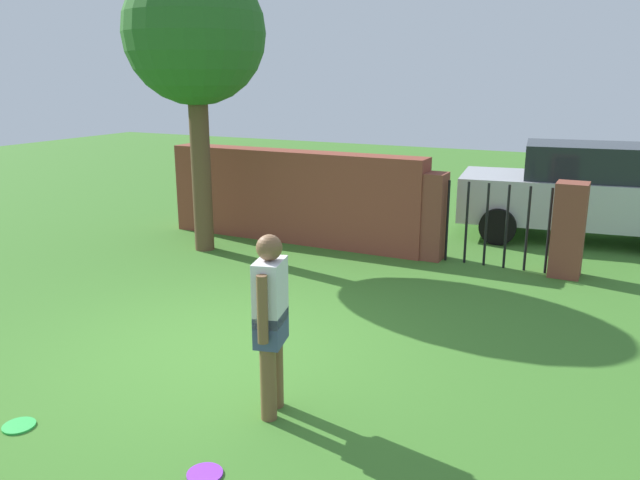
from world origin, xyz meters
TOP-DOWN VIEW (x-y plane):
  - ground_plane at (0.00, 0.00)m, footprint 40.00×40.00m
  - brick_wall at (-1.50, 4.35)m, footprint 4.82×0.50m
  - tree at (-2.58, 3.15)m, footprint 2.24×2.24m
  - person at (1.19, -0.94)m, footprint 0.30×0.53m
  - fence_gate at (2.04, 4.35)m, footprint 2.51×0.44m
  - car at (3.06, 6.75)m, footprint 4.38×2.34m
  - frisbee_purple at (1.20, -1.95)m, footprint 0.27×0.27m
  - frisbee_green at (-0.61, -2.11)m, footprint 0.27×0.27m

SIDE VIEW (x-z plane):
  - ground_plane at x=0.00m, z-range 0.00..0.00m
  - frisbee_purple at x=1.20m, z-range 0.00..0.02m
  - frisbee_green at x=-0.61m, z-range 0.00..0.02m
  - fence_gate at x=2.04m, z-range 0.00..1.40m
  - brick_wall at x=-1.50m, z-range 0.00..1.61m
  - car at x=3.06m, z-range 0.00..1.72m
  - person at x=1.19m, z-range 0.09..1.71m
  - tree at x=-2.58m, z-range 1.15..5.80m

